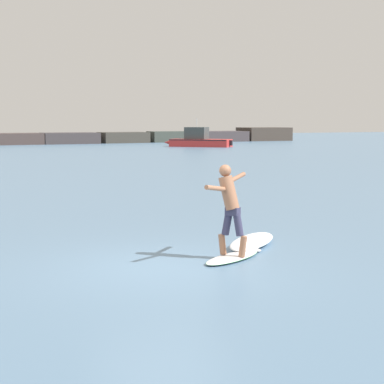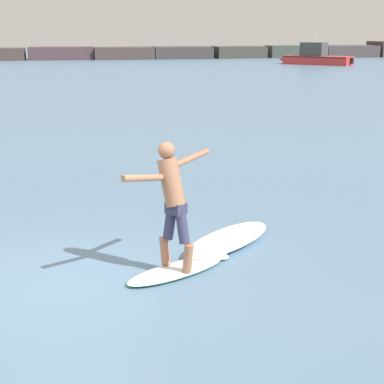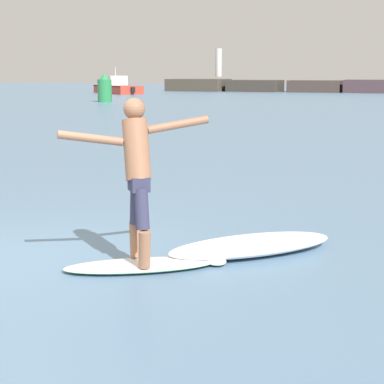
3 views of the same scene
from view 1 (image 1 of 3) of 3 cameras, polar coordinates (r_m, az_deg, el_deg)
The scene contains 6 objects.
ground_plane at distance 12.24m, azimuth -2.46°, elevation -6.66°, with size 200.00×200.00×0.00m, color slate.
rock_jetty_breakwater at distance 74.83m, azimuth -11.97°, elevation 4.74°, with size 64.41×4.92×4.59m.
surfboard at distance 12.93m, azimuth 3.69°, elevation -5.79°, with size 1.82×1.35×0.21m.
surfer at distance 12.74m, azimuth 3.36°, elevation -0.89°, with size 1.40×1.09×1.82m.
small_boat_offshore at distance 65.51m, azimuth 0.59°, elevation 4.64°, with size 6.21×5.94×2.88m.
wave_foam_at_tail at distance 14.24m, azimuth 5.35°, elevation -4.40°, with size 2.07×2.01×0.20m.
Camera 1 is at (-4.42, -11.07, 2.78)m, focal length 60.00 mm.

